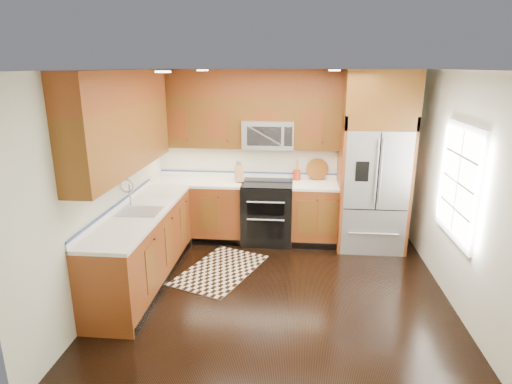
# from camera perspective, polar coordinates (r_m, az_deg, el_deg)

# --- Properties ---
(ground) EXTENTS (4.00, 4.00, 0.00)m
(ground) POSITION_cam_1_polar(r_m,az_deg,el_deg) (5.27, 2.94, -13.63)
(ground) COLOR black
(ground) RESTS_ON ground
(wall_back) EXTENTS (4.00, 0.02, 2.60)m
(wall_back) POSITION_cam_1_polar(r_m,az_deg,el_deg) (6.70, 3.90, 4.87)
(wall_back) COLOR silver
(wall_back) RESTS_ON ground
(wall_left) EXTENTS (0.02, 4.00, 2.60)m
(wall_left) POSITION_cam_1_polar(r_m,az_deg,el_deg) (5.22, -19.32, 0.65)
(wall_left) COLOR silver
(wall_left) RESTS_ON ground
(wall_right) EXTENTS (0.02, 4.00, 2.60)m
(wall_right) POSITION_cam_1_polar(r_m,az_deg,el_deg) (5.09, 26.28, -0.54)
(wall_right) COLOR silver
(wall_right) RESTS_ON ground
(window) EXTENTS (0.04, 1.10, 1.30)m
(window) POSITION_cam_1_polar(r_m,az_deg,el_deg) (5.24, 25.45, 1.14)
(window) COLOR white
(window) RESTS_ON ground
(base_cabinets) EXTENTS (2.85, 3.00, 0.90)m
(base_cabinets) POSITION_cam_1_polar(r_m,az_deg,el_deg) (6.04, -8.38, -4.97)
(base_cabinets) COLOR brown
(base_cabinets) RESTS_ON ground
(countertop) EXTENTS (2.86, 3.01, 0.04)m
(countertop) POSITION_cam_1_polar(r_m,az_deg,el_deg) (5.97, -6.98, -0.43)
(countertop) COLOR silver
(countertop) RESTS_ON base_cabinets
(upper_cabinets) EXTENTS (2.85, 3.00, 1.15)m
(upper_cabinets) POSITION_cam_1_polar(r_m,az_deg,el_deg) (5.83, -7.81, 10.25)
(upper_cabinets) COLOR brown
(upper_cabinets) RESTS_ON ground
(range) EXTENTS (0.76, 0.67, 0.95)m
(range) POSITION_cam_1_polar(r_m,az_deg,el_deg) (6.61, 1.50, -2.74)
(range) COLOR black
(range) RESTS_ON ground
(microwave) EXTENTS (0.76, 0.40, 0.42)m
(microwave) POSITION_cam_1_polar(r_m,az_deg,el_deg) (6.45, 1.66, 7.70)
(microwave) COLOR #B2B2B7
(microwave) RESTS_ON ground
(refrigerator) EXTENTS (0.98, 0.75, 2.60)m
(refrigerator) POSITION_cam_1_polar(r_m,az_deg,el_deg) (6.43, 15.48, 3.86)
(refrigerator) COLOR #B2B2B7
(refrigerator) RESTS_ON ground
(sink_faucet) EXTENTS (0.54, 0.44, 0.37)m
(sink_faucet) POSITION_cam_1_polar(r_m,az_deg,el_deg) (5.41, -15.48, -1.89)
(sink_faucet) COLOR #B2B2B7
(sink_faucet) RESTS_ON countertop
(rug) EXTENTS (1.23, 1.54, 0.01)m
(rug) POSITION_cam_1_polar(r_m,az_deg,el_deg) (5.86, -4.74, -10.30)
(rug) COLOR black
(rug) RESTS_ON ground
(knife_block) EXTENTS (0.16, 0.18, 0.32)m
(knife_block) POSITION_cam_1_polar(r_m,az_deg,el_deg) (6.52, -2.29, 2.50)
(knife_block) COLOR #A3774F
(knife_block) RESTS_ON countertop
(utensil_crock) EXTENTS (0.15, 0.15, 0.33)m
(utensil_crock) POSITION_cam_1_polar(r_m,az_deg,el_deg) (6.65, 5.47, 2.56)
(utensil_crock) COLOR #A42C14
(utensil_crock) RESTS_ON countertop
(cutting_board) EXTENTS (0.38, 0.38, 0.02)m
(cutting_board) POSITION_cam_1_polar(r_m,az_deg,el_deg) (6.72, 8.09, 1.73)
(cutting_board) COLOR brown
(cutting_board) RESTS_ON countertop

